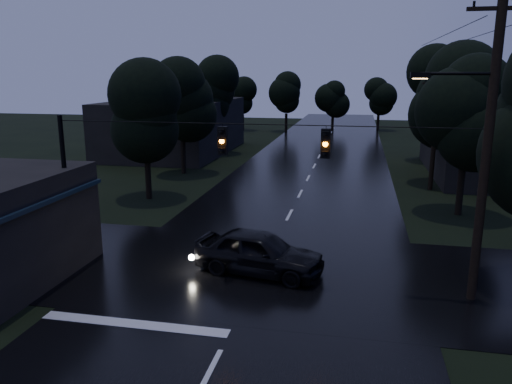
% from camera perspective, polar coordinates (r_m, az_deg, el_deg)
% --- Properties ---
extents(main_road, '(12.00, 120.00, 0.02)m').
position_cam_1_polar(main_road, '(36.83, 5.97, 1.56)').
color(main_road, black).
rests_on(main_road, ground).
extents(cross_street, '(60.00, 9.00, 0.02)m').
position_cam_1_polar(cross_street, '(19.71, 0.61, -8.99)').
color(cross_street, black).
rests_on(cross_street, ground).
extents(building_far_right, '(10.00, 14.00, 4.40)m').
position_cam_1_polar(building_far_right, '(41.60, 26.27, 4.68)').
color(building_far_right, black).
rests_on(building_far_right, ground).
extents(building_far_left, '(10.00, 16.00, 5.00)m').
position_cam_1_polar(building_far_left, '(49.35, -9.25, 7.40)').
color(building_far_left, black).
rests_on(building_far_left, ground).
extents(utility_pole_main, '(3.50, 0.30, 10.00)m').
position_cam_1_polar(utility_pole_main, '(17.49, 24.63, 4.80)').
color(utility_pole_main, black).
rests_on(utility_pole_main, ground).
extents(utility_pole_far, '(2.00, 0.30, 7.50)m').
position_cam_1_polar(utility_pole_far, '(34.42, 19.75, 6.56)').
color(utility_pole_far, black).
rests_on(utility_pole_far, ground).
extents(anchor_pole_left, '(0.18, 0.18, 6.00)m').
position_cam_1_polar(anchor_pole_left, '(20.63, -20.84, -0.11)').
color(anchor_pole_left, black).
rests_on(anchor_pole_left, ground).
extents(span_signals, '(15.00, 0.37, 1.12)m').
position_cam_1_polar(span_signals, '(17.28, 1.83, 5.87)').
color(span_signals, black).
rests_on(span_signals, ground).
extents(tree_left_a, '(3.92, 3.92, 8.26)m').
position_cam_1_polar(tree_left_a, '(30.63, -12.59, 8.84)').
color(tree_left_a, black).
rests_on(tree_left_a, ground).
extents(tree_left_b, '(4.20, 4.20, 8.85)m').
position_cam_1_polar(tree_left_b, '(38.24, -8.52, 10.42)').
color(tree_left_b, black).
rests_on(tree_left_b, ground).
extents(tree_left_c, '(4.48, 4.48, 9.44)m').
position_cam_1_polar(tree_left_c, '(47.90, -5.07, 11.53)').
color(tree_left_c, black).
rests_on(tree_left_c, ground).
extents(tree_right_a, '(4.20, 4.20, 8.85)m').
position_cam_1_polar(tree_right_a, '(28.49, 23.06, 8.55)').
color(tree_right_a, black).
rests_on(tree_right_a, ground).
extents(tree_right_b, '(4.48, 4.48, 9.44)m').
position_cam_1_polar(tree_right_b, '(36.44, 21.65, 10.09)').
color(tree_right_b, black).
rests_on(tree_right_b, ground).
extents(tree_right_c, '(4.76, 4.76, 10.03)m').
position_cam_1_polar(tree_right_c, '(46.39, 20.36, 11.17)').
color(tree_right_c, black).
rests_on(tree_right_c, ground).
extents(car, '(5.29, 2.91, 1.70)m').
position_cam_1_polar(car, '(19.19, 0.35, -6.89)').
color(car, black).
rests_on(car, ground).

